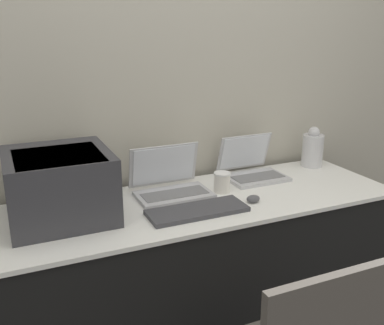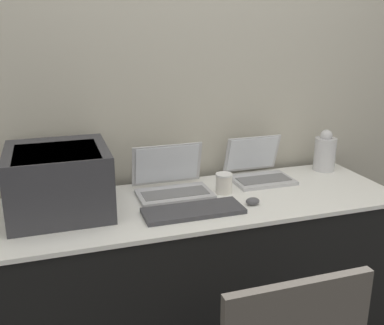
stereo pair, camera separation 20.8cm
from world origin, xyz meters
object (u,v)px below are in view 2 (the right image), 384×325
metal_pitcher (325,152)px  laptop_right (259,170)px  printer (59,178)px  mouse (253,201)px  coffee_cup (224,183)px  laptop_left (172,183)px  external_keyboard (193,211)px

metal_pitcher → laptop_right: bearing=-176.5°
printer → mouse: bearing=-12.9°
coffee_cup → mouse: (0.07, -0.18, -0.03)m
laptop_left → printer: bearing=-172.2°
external_keyboard → laptop_left: bearing=94.7°
laptop_left → mouse: bearing=-40.3°
coffee_cup → laptop_left: bearing=160.5°
laptop_left → mouse: laptop_left is taller
printer → mouse: 0.87m
coffee_cup → mouse: 0.20m
coffee_cup → metal_pitcher: 0.70m
printer → coffee_cup: bearing=-1.0°
printer → laptop_left: size_ratio=1.22×
laptop_left → external_keyboard: laptop_left is taller
laptop_right → external_keyboard: bearing=-146.0°
laptop_right → printer: bearing=-173.2°
laptop_left → laptop_right: size_ratio=1.15×
laptop_left → external_keyboard: bearing=-85.3°
metal_pitcher → coffee_cup: bearing=-166.6°
printer → laptop_left: printer is taller
external_keyboard → coffee_cup: 0.29m
laptop_right → mouse: (-0.18, -0.31, -0.03)m
printer → laptop_right: 1.04m
external_keyboard → metal_pitcher: metal_pitcher is taller
external_keyboard → coffee_cup: size_ratio=4.46×
printer → external_keyboard: 0.60m
laptop_right → coffee_cup: (-0.25, -0.14, 0.00)m
laptop_right → coffee_cup: laptop_right is taller
metal_pitcher → external_keyboard: bearing=-158.9°
printer → laptop_left: bearing=7.8°
coffee_cup → metal_pitcher: bearing=13.4°
external_keyboard → mouse: bearing=0.9°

